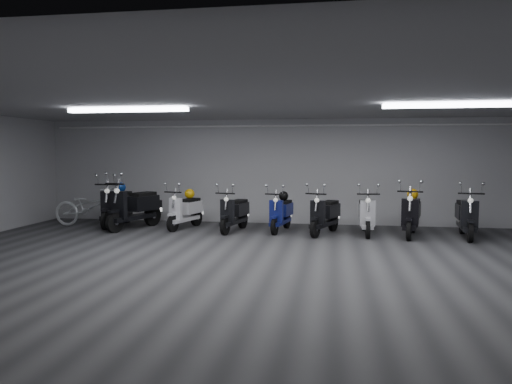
% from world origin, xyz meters
% --- Properties ---
extents(floor, '(14.00, 10.00, 0.01)m').
position_xyz_m(floor, '(0.00, 0.00, -0.01)').
color(floor, '#343436').
rests_on(floor, ground).
extents(ceiling, '(14.00, 10.00, 0.01)m').
position_xyz_m(ceiling, '(0.00, 0.00, 2.80)').
color(ceiling, gray).
rests_on(ceiling, ground).
extents(back_wall, '(14.00, 0.01, 2.80)m').
position_xyz_m(back_wall, '(0.00, 5.00, 1.40)').
color(back_wall, '#AAAAAD').
rests_on(back_wall, ground).
extents(front_wall, '(14.00, 0.01, 2.80)m').
position_xyz_m(front_wall, '(0.00, -5.00, 1.40)').
color(front_wall, '#AAAAAD').
rests_on(front_wall, ground).
extents(fluor_strip_left, '(2.40, 0.18, 0.08)m').
position_xyz_m(fluor_strip_left, '(-3.00, 1.00, 2.74)').
color(fluor_strip_left, white).
rests_on(fluor_strip_left, ceiling).
extents(fluor_strip_right, '(2.40, 0.18, 0.08)m').
position_xyz_m(fluor_strip_right, '(3.00, 1.00, 2.74)').
color(fluor_strip_right, white).
rests_on(fluor_strip_right, ceiling).
extents(conduit, '(13.60, 0.05, 0.05)m').
position_xyz_m(conduit, '(0.00, 4.92, 2.62)').
color(conduit, white).
rests_on(conduit, back_wall).
extents(scooter_0, '(0.65, 1.89, 1.40)m').
position_xyz_m(scooter_0, '(-4.59, 3.81, 0.70)').
color(scooter_0, black).
rests_on(scooter_0, floor).
extents(scooter_1, '(1.31, 2.06, 1.46)m').
position_xyz_m(scooter_1, '(-3.94, 3.41, 0.73)').
color(scooter_1, black).
rests_on(scooter_1, floor).
extents(scooter_2, '(0.96, 1.69, 1.20)m').
position_xyz_m(scooter_2, '(-2.71, 3.67, 0.60)').
color(scooter_2, white).
rests_on(scooter_2, floor).
extents(scooter_3, '(0.86, 1.70, 1.21)m').
position_xyz_m(scooter_3, '(-1.40, 3.44, 0.60)').
color(scooter_3, black).
rests_on(scooter_3, floor).
extents(scooter_4, '(0.80, 1.65, 1.18)m').
position_xyz_m(scooter_4, '(-0.29, 3.63, 0.59)').
color(scooter_4, navy).
rests_on(scooter_4, floor).
extents(scooter_5, '(1.11, 1.74, 1.23)m').
position_xyz_m(scooter_5, '(0.77, 3.38, 0.62)').
color(scooter_5, black).
rests_on(scooter_5, floor).
extents(scooter_6, '(0.56, 1.66, 1.24)m').
position_xyz_m(scooter_6, '(1.72, 3.50, 0.62)').
color(scooter_6, silver).
rests_on(scooter_6, floor).
extents(scooter_7, '(0.98, 1.88, 1.33)m').
position_xyz_m(scooter_7, '(2.72, 3.42, 0.67)').
color(scooter_7, black).
rests_on(scooter_7, floor).
extents(scooter_8, '(0.78, 1.80, 1.30)m').
position_xyz_m(scooter_8, '(3.91, 3.39, 0.65)').
color(scooter_8, black).
rests_on(scooter_8, floor).
extents(bicycle, '(1.91, 0.71, 1.23)m').
position_xyz_m(bicycle, '(-5.29, 3.68, 0.61)').
color(bicycle, white).
rests_on(bicycle, floor).
extents(helmet_0, '(0.26, 0.26, 0.26)m').
position_xyz_m(helmet_0, '(2.78, 3.66, 0.95)').
color(helmet_0, orange).
rests_on(helmet_0, scooter_7).
extents(helmet_1, '(0.24, 0.24, 0.24)m').
position_xyz_m(helmet_1, '(-0.25, 3.85, 0.85)').
color(helmet_1, black).
rests_on(helmet_1, scooter_4).
extents(helmet_2, '(0.26, 0.26, 0.26)m').
position_xyz_m(helmet_2, '(-4.59, 4.07, 1.00)').
color(helmet_2, navy).
rests_on(helmet_2, scooter_0).
extents(helmet_3, '(0.25, 0.25, 0.25)m').
position_xyz_m(helmet_3, '(-2.65, 3.88, 0.87)').
color(helmet_3, '#E0A30D').
rests_on(helmet_3, scooter_2).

